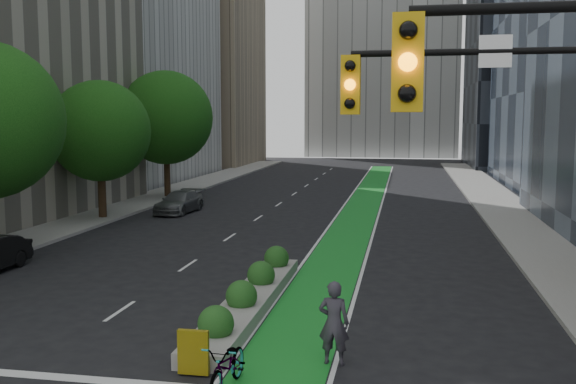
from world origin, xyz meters
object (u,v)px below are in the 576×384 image
at_px(median_planter, 250,296).
at_px(cyclist, 334,323).
at_px(parked_car_left_far, 179,202).
at_px(bicycle, 228,366).

distance_m(median_planter, cyclist, 5.00).
bearing_deg(parked_car_left_far, cyclist, -57.99).
relative_size(bicycle, parked_car_left_far, 0.46).
bearing_deg(cyclist, median_planter, -48.26).
distance_m(bicycle, parked_car_left_far, 25.98).
height_order(cyclist, parked_car_left_far, cyclist).
distance_m(median_planter, parked_car_left_far, 20.25).
bearing_deg(bicycle, parked_car_left_far, 115.30).
relative_size(median_planter, cyclist, 5.20).
height_order(bicycle, cyclist, cyclist).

